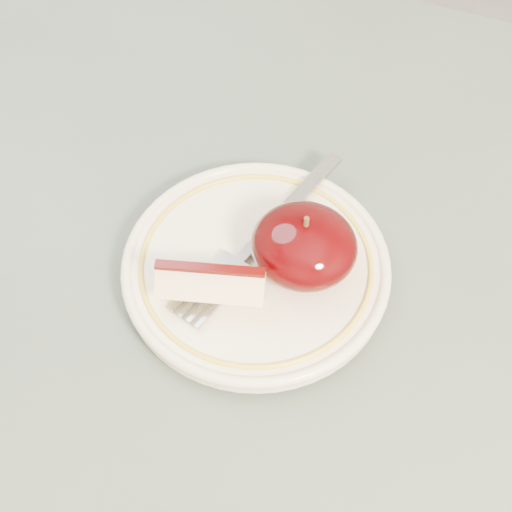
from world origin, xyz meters
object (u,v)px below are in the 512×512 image
at_px(fork, 261,236).
at_px(table, 281,401).
at_px(apple_half, 304,246).
at_px(plate, 256,266).

bearing_deg(fork, table, -132.27).
relative_size(table, apple_half, 11.23).
bearing_deg(plate, apple_half, 20.33).
bearing_deg(fork, apple_half, -89.49).
bearing_deg(apple_half, table, -80.41).
distance_m(plate, apple_half, 0.05).
bearing_deg(plate, fork, 101.22).
xyz_separation_m(table, fork, (-0.05, 0.08, 0.11)).
relative_size(table, plate, 4.32).
height_order(table, plate, plate).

